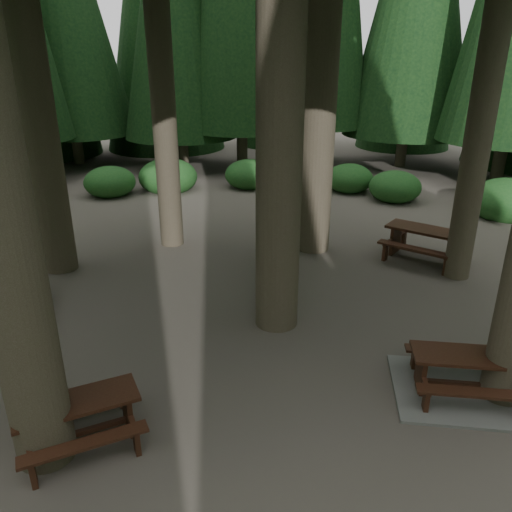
{
  "coord_description": "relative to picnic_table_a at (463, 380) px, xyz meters",
  "views": [
    {
      "loc": [
        -0.55,
        -8.54,
        5.05
      ],
      "look_at": [
        0.48,
        1.1,
        1.1
      ],
      "focal_mm": 35.0,
      "sensor_mm": 36.0,
      "label": 1
    }
  ],
  "objects": [
    {
      "name": "shrub_ring",
      "position": [
        -2.72,
        3.1,
        0.16
      ],
      "size": [
        23.86,
        24.64,
        1.49
      ],
      "color": "#205D24",
      "rests_on": "ground"
    },
    {
      "name": "picnic_table_a",
      "position": [
        0.0,
        0.0,
        0.0
      ],
      "size": [
        2.47,
        2.2,
        0.72
      ],
      "rotation": [
        0.0,
        0.0,
        -0.24
      ],
      "color": "gray",
      "rests_on": "ground"
    },
    {
      "name": "picnic_table_d",
      "position": [
        1.71,
        5.44,
        0.33
      ],
      "size": [
        2.51,
        2.49,
        0.85
      ],
      "rotation": [
        0.0,
        0.0,
        -0.74
      ],
      "color": "#381910",
      "rests_on": "ground"
    },
    {
      "name": "ground",
      "position": [
        -3.42,
        2.35,
        -0.24
      ],
      "size": [
        80.0,
        80.0,
        0.0
      ],
      "primitive_type": "plane",
      "color": "#524B43",
      "rests_on": "ground"
    },
    {
      "name": "picnic_table_e",
      "position": [
        -5.8,
        -0.47,
        0.23
      ],
      "size": [
        1.96,
        1.76,
        0.7
      ],
      "rotation": [
        0.0,
        0.0,
        0.33
      ],
      "color": "#381910",
      "rests_on": "ground"
    },
    {
      "name": "picnic_table_b",
      "position": [
        -8.17,
        3.46,
        0.25
      ],
      "size": [
        1.55,
        1.84,
        0.74
      ],
      "rotation": [
        0.0,
        0.0,
        1.69
      ],
      "color": "#381910",
      "rests_on": "ground"
    }
  ]
}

